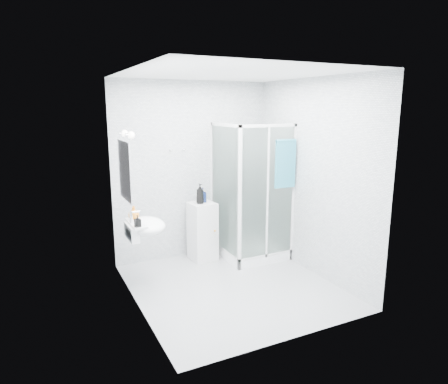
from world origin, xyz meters
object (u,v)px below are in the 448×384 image
shower_enclosure (249,229)px  shampoo_bottle_b (203,195)px  hand_towel (285,163)px  shampoo_bottle_a (200,194)px  wall_basin (144,227)px  soap_dispenser_black (138,221)px  soap_dispenser_orange (134,213)px  storage_cabinet (203,231)px

shower_enclosure → shampoo_bottle_b: (-0.61, 0.31, 0.52)m
hand_towel → shampoo_bottle_a: 1.29m
shower_enclosure → shampoo_bottle_a: (-0.68, 0.24, 0.56)m
wall_basin → shampoo_bottle_b: bearing=30.9°
shampoo_bottle_a → shampoo_bottle_b: (0.07, 0.07, -0.04)m
soap_dispenser_black → soap_dispenser_orange: bearing=83.9°
hand_towel → soap_dispenser_orange: 2.15m
shampoo_bottle_b → soap_dispenser_orange: (-1.14, -0.49, -0.02)m
shower_enclosure → storage_cabinet: 0.69m
shampoo_bottle_a → soap_dispenser_black: bearing=-145.8°
soap_dispenser_orange → hand_towel: bearing=-6.1°
storage_cabinet → hand_towel: bearing=-39.0°
storage_cabinet → soap_dispenser_orange: soap_dispenser_orange is taller
wall_basin → soap_dispenser_orange: size_ratio=3.25×
soap_dispenser_black → storage_cabinet: bearing=33.9°
hand_towel → shampoo_bottle_b: (-0.94, 0.71, -0.51)m
wall_basin → storage_cabinet: 1.22m
shower_enclosure → wall_basin: bearing=-169.2°
wall_basin → shampoo_bottle_a: 1.14m
shampoo_bottle_b → hand_towel: bearing=-37.1°
shampoo_bottle_b → soap_dispenser_orange: size_ratio=1.23×
wall_basin → soap_dispenser_black: wall_basin is taller
wall_basin → shampoo_bottle_a: bearing=29.8°
hand_towel → soap_dispenser_orange: hand_towel is taller
hand_towel → shampoo_bottle_b: hand_towel is taller
storage_cabinet → shampoo_bottle_a: shampoo_bottle_a is taller
storage_cabinet → shower_enclosure: bearing=-26.9°
wall_basin → soap_dispenser_black: (-0.12, -0.19, 0.14)m
hand_towel → shampoo_bottle_a: (-1.01, 0.64, -0.47)m
wall_basin → soap_dispenser_orange: (-0.09, 0.14, 0.15)m
shower_enclosure → soap_dispenser_black: bearing=-164.1°
shampoo_bottle_a → shower_enclosure: bearing=-19.5°
shower_enclosure → soap_dispenser_orange: size_ratio=11.60×
shampoo_bottle_a → storage_cabinet: bearing=25.6°
shower_enclosure → storage_cabinet: size_ratio=2.33×
shampoo_bottle_a → soap_dispenser_black: size_ratio=2.09×
hand_towel → soap_dispenser_black: size_ratio=4.82×
soap_dispenser_orange → soap_dispenser_black: bearing=-96.1°
storage_cabinet → hand_towel: 1.57m
wall_basin → shampoo_bottle_a: shampoo_bottle_a is taller
wall_basin → shampoo_bottle_b: size_ratio=2.65×
shower_enclosure → hand_towel: size_ratio=2.97×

